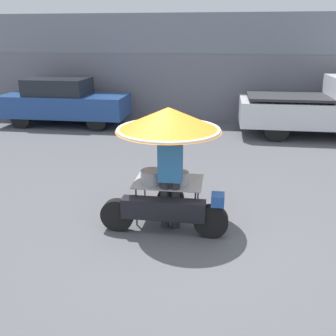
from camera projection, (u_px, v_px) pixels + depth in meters
ground_plane at (181, 231)px, 6.14m from camera, size 36.00×36.00×0.00m
shopfront_building at (209, 67)px, 14.32m from camera, size 28.00×2.06×3.78m
vendor_motorcycle_cart at (168, 136)px, 6.03m from camera, size 2.06×1.73×1.96m
vendor_person at (170, 174)px, 5.96m from camera, size 0.38×0.22×1.68m
parked_car at (64, 101)px, 13.17m from camera, size 4.36×1.69×1.64m
pickup_truck at (333, 108)px, 11.58m from camera, size 5.42×1.93×1.86m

